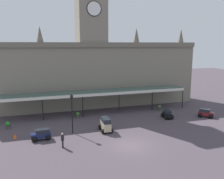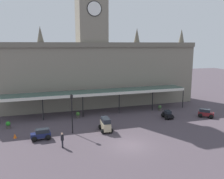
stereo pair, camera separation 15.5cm
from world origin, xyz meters
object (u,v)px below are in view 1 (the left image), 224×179
object	(u,v)px
planter_near_kerb	(8,125)
planter_forecourt_centre	(78,115)
car_black_sedan	(167,115)
traffic_cone	(15,136)
car_navy_estate	(41,135)
pedestrian_near_entrance	(63,140)
car_beige_van	(106,125)
victorian_lamppost	(72,109)
car_maroon_estate	(205,113)
planter_by_canopy	(159,108)

from	to	relation	value
planter_near_kerb	planter_forecourt_centre	size ratio (longest dim) A/B	1.00
car_black_sedan	traffic_cone	distance (m)	21.43
car_navy_estate	pedestrian_near_entrance	size ratio (longest dim) A/B	1.39
car_beige_van	pedestrian_near_entrance	bearing A→B (deg)	-149.76
car_black_sedan	planter_near_kerb	xyz separation A→B (m)	(-22.48, 2.30, -0.01)
victorian_lamppost	car_maroon_estate	bearing A→B (deg)	1.78
car_black_sedan	planter_near_kerb	bearing A→B (deg)	174.15
car_beige_van	planter_forecourt_centre	size ratio (longest dim) A/B	2.55
planter_near_kerb	planter_forecourt_centre	xyz separation A→B (m)	(9.58, 1.79, 0.00)
car_maroon_estate	planter_near_kerb	size ratio (longest dim) A/B	2.50
pedestrian_near_entrance	planter_forecourt_centre	xyz separation A→B (m)	(3.35, 10.01, -0.42)
car_beige_van	car_black_sedan	bearing A→B (deg)	13.65
planter_forecourt_centre	car_navy_estate	bearing A→B (deg)	-128.08
car_navy_estate	traffic_cone	distance (m)	3.30
victorian_lamppost	planter_near_kerb	world-z (taller)	victorian_lamppost
car_black_sedan	planter_near_kerb	distance (m)	22.59
car_black_sedan	car_navy_estate	bearing A→B (deg)	-170.97
car_maroon_estate	victorian_lamppost	distance (m)	20.56
car_beige_van	victorian_lamppost	bearing A→B (deg)	172.13
planter_forecourt_centre	traffic_cone	bearing A→B (deg)	-146.42
car_navy_estate	pedestrian_near_entrance	world-z (taller)	pedestrian_near_entrance
pedestrian_near_entrance	planter_by_canopy	size ratio (longest dim) A/B	1.74
car_maroon_estate	car_navy_estate	bearing A→B (deg)	-176.23
planter_near_kerb	pedestrian_near_entrance	bearing A→B (deg)	-52.82
planter_by_canopy	planter_near_kerb	world-z (taller)	same
planter_by_canopy	planter_forecourt_centre	size ratio (longest dim) A/B	1.00
victorian_lamppost	planter_forecourt_centre	xyz separation A→B (m)	(1.69, 6.06, -2.63)
car_beige_van	car_maroon_estate	size ratio (longest dim) A/B	1.02
car_maroon_estate	planter_forecourt_centre	world-z (taller)	car_maroon_estate
car_beige_van	planter_by_canopy	distance (m)	13.08
victorian_lamppost	planter_forecourt_centre	distance (m)	6.82
planter_forecourt_centre	car_maroon_estate	bearing A→B (deg)	-16.17
car_beige_van	pedestrian_near_entrance	xyz separation A→B (m)	(-5.80, -3.38, 0.10)
car_navy_estate	pedestrian_near_entrance	bearing A→B (deg)	-54.30
pedestrian_near_entrance	planter_forecourt_centre	distance (m)	10.56
pedestrian_near_entrance	victorian_lamppost	distance (m)	4.82
victorian_lamppost	traffic_cone	distance (m)	7.37
traffic_cone	planter_by_canopy	distance (m)	22.93
car_black_sedan	victorian_lamppost	world-z (taller)	victorian_lamppost
car_beige_van	victorian_lamppost	world-z (taller)	victorian_lamppost
planter_by_canopy	planter_forecourt_centre	world-z (taller)	same
car_navy_estate	planter_by_canopy	xyz separation A→B (m)	(19.27, 6.94, -0.07)
car_black_sedan	car_maroon_estate	bearing A→B (deg)	-12.87
car_navy_estate	victorian_lamppost	world-z (taller)	victorian_lamppost
car_beige_van	planter_near_kerb	world-z (taller)	car_beige_van
car_black_sedan	traffic_cone	bearing A→B (deg)	-175.90
traffic_cone	planter_near_kerb	bearing A→B (deg)	106.08
planter_by_canopy	planter_near_kerb	bearing A→B (deg)	-175.80
pedestrian_near_entrance	planter_near_kerb	size ratio (longest dim) A/B	1.74
car_beige_van	victorian_lamppost	distance (m)	4.78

